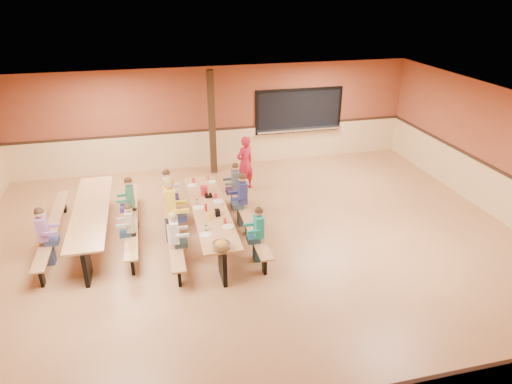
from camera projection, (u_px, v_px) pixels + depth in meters
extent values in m
plane|color=#9F653C|center=(254.00, 247.00, 9.82)|extent=(12.00, 12.00, 0.00)
cube|color=brown|center=(216.00, 117.00, 13.60)|extent=(12.00, 0.04, 3.00)
cube|color=brown|center=(364.00, 370.00, 4.78)|extent=(12.00, 0.04, 3.00)
cube|color=brown|center=(508.00, 158.00, 10.46)|extent=(0.04, 10.00, 3.00)
cube|color=white|center=(254.00, 110.00, 8.56)|extent=(12.00, 10.00, 0.04)
cube|color=black|center=(299.00, 111.00, 14.10)|extent=(2.60, 0.06, 1.20)
cube|color=silver|center=(299.00, 129.00, 14.26)|extent=(2.70, 0.28, 0.06)
cube|color=black|center=(212.00, 123.00, 13.02)|extent=(0.18, 0.18, 3.00)
cube|color=#B17746|center=(210.00, 209.00, 9.85)|extent=(0.75, 3.60, 0.04)
cube|color=black|center=(222.00, 263.00, 8.64)|extent=(0.08, 0.60, 0.70)
cube|color=black|center=(201.00, 195.00, 11.37)|extent=(0.08, 0.60, 0.70)
cube|color=#B17746|center=(172.00, 225.00, 9.79)|extent=(0.26, 3.60, 0.04)
cube|color=black|center=(173.00, 235.00, 9.89)|extent=(0.06, 0.18, 0.41)
cube|color=#B17746|center=(247.00, 217.00, 10.14)|extent=(0.26, 3.60, 0.04)
cube|color=black|center=(247.00, 226.00, 10.24)|extent=(0.06, 0.18, 0.41)
cube|color=#B17746|center=(91.00, 210.00, 9.83)|extent=(0.75, 3.60, 0.04)
cube|color=black|center=(87.00, 264.00, 8.62)|extent=(0.08, 0.60, 0.70)
cube|color=black|center=(98.00, 195.00, 11.35)|extent=(0.08, 0.60, 0.70)
cube|color=#B17746|center=(53.00, 226.00, 9.78)|extent=(0.26, 3.60, 0.04)
cube|color=black|center=(55.00, 235.00, 9.87)|extent=(0.06, 0.18, 0.41)
cube|color=#B17746|center=(132.00, 217.00, 10.13)|extent=(0.26, 3.60, 0.04)
cube|color=black|center=(133.00, 226.00, 10.22)|extent=(0.06, 0.18, 0.41)
imported|color=#B11429|center=(245.00, 163.00, 12.24)|extent=(0.65, 0.58, 1.50)
cylinder|color=red|center=(204.00, 191.00, 10.41)|extent=(0.16, 0.16, 0.22)
cube|color=black|center=(217.00, 213.00, 9.53)|extent=(0.10, 0.14, 0.13)
cylinder|color=yellow|center=(210.00, 216.00, 9.33)|extent=(0.06, 0.06, 0.17)
cylinder|color=#B2140F|center=(206.00, 207.00, 9.70)|extent=(0.06, 0.06, 0.17)
cube|color=black|center=(208.00, 196.00, 10.36)|extent=(0.16, 0.16, 0.06)
cube|color=#B17746|center=(208.00, 184.00, 10.24)|extent=(0.02, 0.09, 0.50)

